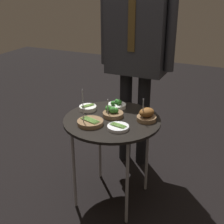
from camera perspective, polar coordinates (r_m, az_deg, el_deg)
ground_plane at (r=2.37m, az=0.00°, el=-15.20°), size 8.00×8.00×0.00m
serving_cart at (r=2.05m, az=0.00°, el=-2.45°), size 0.64×0.64×0.63m
bowl_broccoli_front_right at (r=2.06m, az=0.12°, el=-0.13°), size 0.14×0.14×0.13m
bowl_asparagus_center at (r=1.96m, az=-4.00°, el=-1.88°), size 0.16×0.16×0.14m
bowl_asparagus_near_rim at (r=1.90m, az=1.13°, el=-2.79°), size 0.13×0.13×0.03m
bowl_broccoli_front_left at (r=2.20m, az=0.88°, el=1.27°), size 0.13×0.13×0.07m
bowl_asparagus_mid_left at (r=2.17m, az=-4.46°, el=0.77°), size 0.12×0.12×0.15m
bowl_roast_far_rim at (r=2.01m, az=6.34°, el=-0.61°), size 0.13×0.13×0.16m
waiter_figure at (r=2.40m, az=4.50°, el=12.21°), size 0.59×0.22×1.60m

